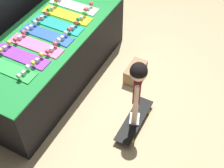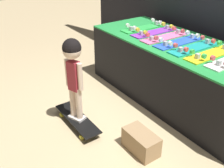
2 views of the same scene
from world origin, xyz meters
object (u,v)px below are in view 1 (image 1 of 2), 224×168
skateboard_blue_on_rack (47,34)px  skateboard_on_floor (134,120)px  skateboard_teal_on_rack (57,24)px  skateboard_white_on_rack (74,5)px  child (138,83)px  skateboard_pink_on_rack (36,45)px  storage_box (135,72)px  skateboard_green_on_rack (7,68)px  skateboard_purple_on_rack (21,56)px  skateboard_yellow_on_rack (67,14)px

skateboard_blue_on_rack → skateboard_on_floor: bearing=-98.7°
skateboard_teal_on_rack → skateboard_on_floor: 1.56m
skateboard_white_on_rack → child: 1.61m
skateboard_pink_on_rack → skateboard_white_on_rack: 0.91m
skateboard_blue_on_rack → storage_box: bearing=-62.1°
skateboard_teal_on_rack → skateboard_on_floor: bearing=-108.1°
skateboard_pink_on_rack → skateboard_on_floor: bearing=-88.9°
skateboard_green_on_rack → skateboard_pink_on_rack: size_ratio=1.00×
skateboard_on_floor → storage_box: bearing=23.7°
skateboard_purple_on_rack → storage_box: skateboard_purple_on_rack is taller
storage_box → skateboard_pink_on_rack: bearing=127.3°
skateboard_blue_on_rack → skateboard_yellow_on_rack: (0.46, 0.01, 0.00)m
skateboard_green_on_rack → skateboard_yellow_on_rack: (1.14, -0.04, 0.00)m
skateboard_blue_on_rack → skateboard_white_on_rack: 0.68m
skateboard_pink_on_rack → storage_box: size_ratio=1.87×
skateboard_green_on_rack → skateboard_white_on_rack: bearing=-0.2°
skateboard_on_floor → storage_box: (0.73, 0.32, 0.03)m
skateboard_purple_on_rack → child: (0.25, -1.34, -0.04)m
skateboard_white_on_rack → skateboard_yellow_on_rack: bearing=-172.0°
skateboard_white_on_rack → skateboard_blue_on_rack: bearing=-176.9°
skateboard_teal_on_rack → skateboard_yellow_on_rack: same height
skateboard_yellow_on_rack → skateboard_white_on_rack: (0.23, 0.03, 0.00)m
skateboard_on_floor → storage_box: 0.80m
skateboard_on_floor → storage_box: storage_box is taller
skateboard_on_floor → child: (0.00, 0.00, 0.67)m
skateboard_purple_on_rack → skateboard_blue_on_rack: 0.46m
skateboard_purple_on_rack → storage_box: (0.98, -1.02, -0.68)m
skateboard_teal_on_rack → skateboard_pink_on_rack: bearing=-179.6°
storage_box → skateboard_teal_on_rack: bearing=106.8°
skateboard_green_on_rack → skateboard_teal_on_rack: size_ratio=1.00×
child → storage_box: bearing=4.1°
skateboard_pink_on_rack → skateboard_yellow_on_rack: size_ratio=1.00×
skateboard_pink_on_rack → skateboard_on_floor: size_ratio=0.94×
skateboard_teal_on_rack → skateboard_yellow_on_rack: 0.23m
skateboard_green_on_rack → skateboard_blue_on_rack: (0.68, -0.04, 0.00)m
skateboard_blue_on_rack → skateboard_white_on_rack: same height
skateboard_blue_on_rack → skateboard_on_floor: 1.51m
skateboard_teal_on_rack → skateboard_on_floor: skateboard_teal_on_rack is taller
skateboard_yellow_on_rack → storage_box: (0.07, -1.00, -0.68)m
skateboard_teal_on_rack → skateboard_yellow_on_rack: bearing=1.5°
skateboard_on_floor → skateboard_green_on_rack: bearing=109.6°
skateboard_pink_on_rack → child: bearing=-88.9°
skateboard_blue_on_rack → storage_box: 1.32m
skateboard_pink_on_rack → skateboard_on_floor: skateboard_pink_on_rack is taller
skateboard_teal_on_rack → child: bearing=-108.1°
skateboard_teal_on_rack → child: (-0.43, -1.31, -0.04)m
child → skateboard_white_on_rack: bearing=37.1°
skateboard_green_on_rack → skateboard_yellow_on_rack: bearing=-1.8°
skateboard_purple_on_rack → skateboard_on_floor: size_ratio=0.94×
skateboard_green_on_rack → child: child is taller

